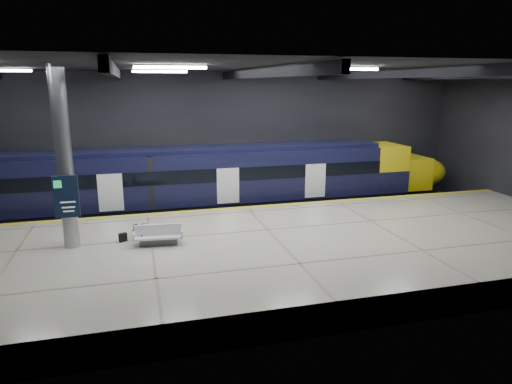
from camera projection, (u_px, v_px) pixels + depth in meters
name	position (u px, v px, depth m)	size (l,w,h in m)	color
ground	(261.00, 246.00, 21.13)	(30.00, 30.00, 0.00)	black
room_shell	(262.00, 121.00, 19.80)	(30.10, 16.10, 8.05)	black
platform	(278.00, 253.00, 18.65)	(30.00, 11.00, 1.10)	beige
safety_strip	(247.00, 207.00, 23.45)	(30.00, 0.40, 0.01)	gold
rails	(236.00, 212.00, 26.27)	(30.00, 1.52, 0.16)	gray
train	(202.00, 181.00, 25.32)	(29.40, 2.84, 3.79)	black
bench	(159.00, 237.00, 18.00)	(1.95, 0.96, 0.83)	#595B60
bicycle	(138.00, 230.00, 18.47)	(0.55, 1.57, 0.83)	#99999E
pannier_bag	(123.00, 237.00, 18.37)	(0.30, 0.18, 0.35)	black
info_column	(64.00, 162.00, 17.10)	(0.90, 0.78, 6.90)	#9EA0A5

